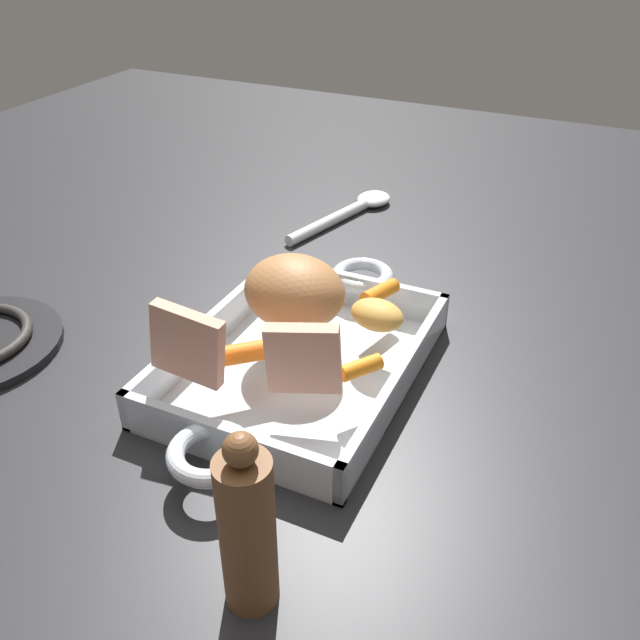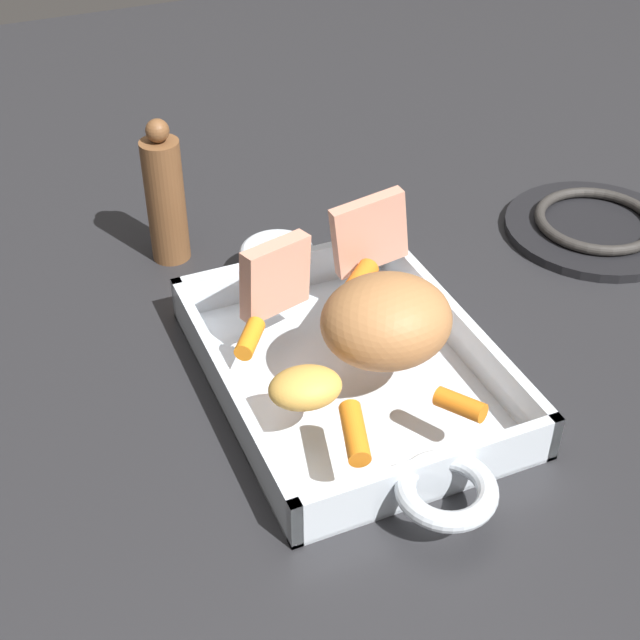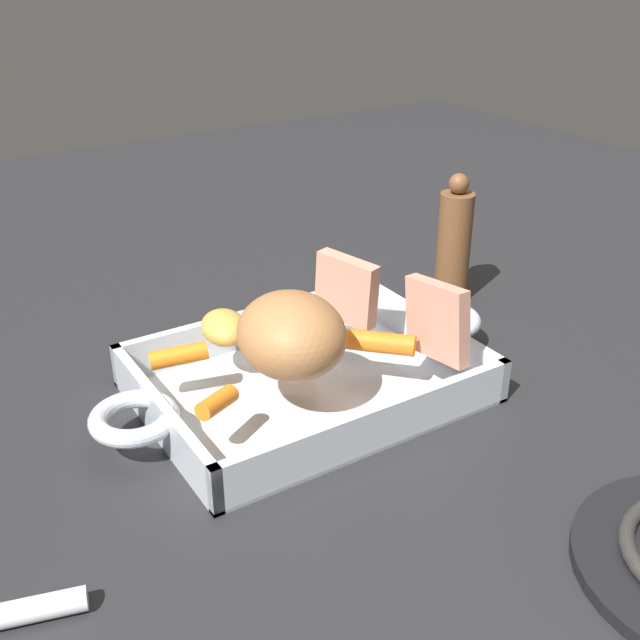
# 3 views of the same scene
# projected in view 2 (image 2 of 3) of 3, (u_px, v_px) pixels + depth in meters

# --- Properties ---
(ground_plane) EXTENTS (2.17, 2.17, 0.00)m
(ground_plane) POSITION_uv_depth(u_px,v_px,m) (348.00, 381.00, 0.83)
(ground_plane) COLOR #232326
(roasting_dish) EXTENTS (0.43, 0.24, 0.05)m
(roasting_dish) POSITION_uv_depth(u_px,v_px,m) (348.00, 367.00, 0.82)
(roasting_dish) COLOR silver
(roasting_dish) RESTS_ON ground_plane
(pork_roast) EXTENTS (0.12, 0.13, 0.08)m
(pork_roast) POSITION_uv_depth(u_px,v_px,m) (386.00, 321.00, 0.77)
(pork_roast) COLOR #AA7141
(pork_roast) RESTS_ON roasting_dish
(roast_slice_thin) EXTENTS (0.04, 0.07, 0.07)m
(roast_slice_thin) POSITION_uv_depth(u_px,v_px,m) (275.00, 277.00, 0.82)
(roast_slice_thin) COLOR tan
(roast_slice_thin) RESTS_ON roasting_dish
(roast_slice_outer) EXTENTS (0.02, 0.08, 0.08)m
(roast_slice_outer) POSITION_uv_depth(u_px,v_px,m) (369.00, 233.00, 0.88)
(roast_slice_outer) COLOR tan
(roast_slice_outer) RESTS_ON roasting_dish
(baby_carrot_southwest) EXTENTS (0.05, 0.04, 0.02)m
(baby_carrot_southwest) POSITION_uv_depth(u_px,v_px,m) (250.00, 338.00, 0.80)
(baby_carrot_southwest) COLOR orange
(baby_carrot_southwest) RESTS_ON roasting_dish
(baby_carrot_northeast) EXTENTS (0.06, 0.06, 0.02)m
(baby_carrot_northeast) POSITION_uv_depth(u_px,v_px,m) (356.00, 286.00, 0.85)
(baby_carrot_northeast) COLOR orange
(baby_carrot_northeast) RESTS_ON roasting_dish
(baby_carrot_long) EXTENTS (0.05, 0.04, 0.02)m
(baby_carrot_long) POSITION_uv_depth(u_px,v_px,m) (460.00, 405.00, 0.73)
(baby_carrot_long) COLOR orange
(baby_carrot_long) RESTS_ON roasting_dish
(baby_carrot_southeast) EXTENTS (0.06, 0.03, 0.02)m
(baby_carrot_southeast) POSITION_uv_depth(u_px,v_px,m) (355.00, 433.00, 0.70)
(baby_carrot_southeast) COLOR orange
(baby_carrot_southeast) RESTS_ON roasting_dish
(potato_halved) EXTENTS (0.06, 0.07, 0.03)m
(potato_halved) POSITION_uv_depth(u_px,v_px,m) (305.00, 388.00, 0.73)
(potato_halved) COLOR gold
(potato_halved) RESTS_ON roasting_dish
(stove_burner_rear) EXTENTS (0.20, 0.20, 0.02)m
(stove_burner_rear) POSITION_uv_depth(u_px,v_px,m) (595.00, 226.00, 1.03)
(stove_burner_rear) COLOR black
(stove_burner_rear) RESTS_ON ground_plane
(pepper_mill) EXTENTS (0.04, 0.04, 0.16)m
(pepper_mill) POSITION_uv_depth(u_px,v_px,m) (165.00, 198.00, 0.95)
(pepper_mill) COLOR brown
(pepper_mill) RESTS_ON ground_plane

